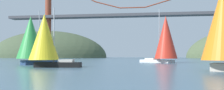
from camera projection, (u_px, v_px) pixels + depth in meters
The scene contains 6 objects.
ground_plane at pixel (48, 72), 26.82m from camera, with size 360.00×360.00×0.00m, color #426075.
headland_left at pixel (48, 58), 168.76m from camera, with size 72.17×44.00×32.40m, color #425138.
suspension_bridge at pixel (133, 14), 121.26m from camera, with size 113.30×6.00×40.93m.
sailboat_green_sail at pixel (32, 39), 47.12m from camera, with size 7.89×8.34×9.21m.
sailboat_scarlet_sail at pixel (165, 39), 58.96m from camera, with size 9.17×8.86×11.61m.
sailboat_yellow_sail at pixel (45, 39), 37.21m from camera, with size 7.16×4.29×7.98m.
Camera 1 is at (10.36, -25.58, 1.62)m, focal length 44.71 mm.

